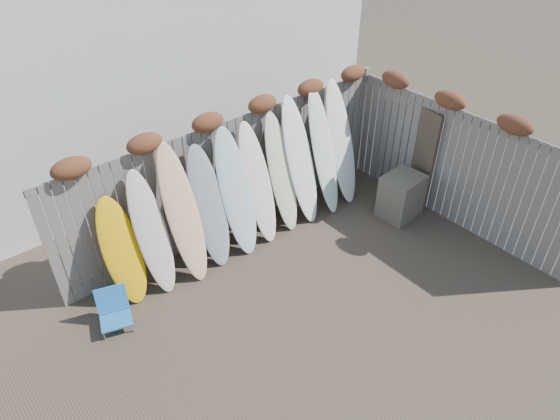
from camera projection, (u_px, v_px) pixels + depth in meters
ground at (333, 304)px, 7.17m from camera, size 80.00×80.00×0.00m
back_fence at (236, 165)px, 7.99m from camera, size 6.05×0.28×2.24m
right_fence at (457, 161)px, 8.18m from camera, size 0.28×4.40×2.24m
beach_chair at (114, 309)px, 6.75m from camera, size 0.53×0.54×0.55m
wooden_crate at (401, 196)px, 8.69m from camera, size 0.71×0.61×0.79m
lattice_panel at (410, 150)px, 8.95m from camera, size 0.32×1.19×1.82m
surfboard_0 at (122, 252)px, 6.88m from camera, size 0.54×0.59×1.60m
surfboard_1 at (152, 233)px, 7.00m from camera, size 0.46×0.66×1.85m
surfboard_2 at (183, 215)px, 7.15m from camera, size 0.49×0.74×2.10m
surfboard_3 at (209, 207)px, 7.46m from camera, size 0.56×0.71×1.90m
surfboard_4 at (236, 193)px, 7.66m from camera, size 0.56×0.74×2.03m
surfboard_5 at (258, 184)px, 7.90m from camera, size 0.51×0.72×1.98m
surfboard_6 at (281, 173)px, 8.17m from camera, size 0.48×0.72×1.98m
surfboard_7 at (300, 161)px, 8.30m from camera, size 0.59×0.79×2.16m
surfboard_8 at (324, 152)px, 8.52m from camera, size 0.47×0.78×2.19m
surfboard_9 at (341, 143)px, 8.78m from camera, size 0.55×0.78×2.18m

